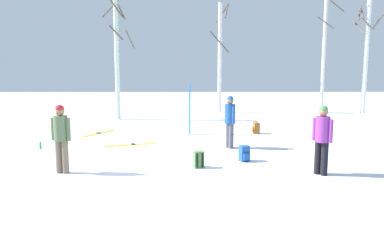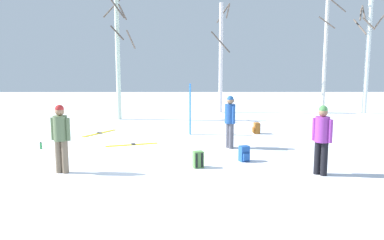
% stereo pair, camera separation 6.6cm
% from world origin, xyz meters
% --- Properties ---
extents(ground_plane, '(60.00, 60.00, 0.00)m').
position_xyz_m(ground_plane, '(0.00, 0.00, 0.00)').
color(ground_plane, white).
extents(person_0, '(0.34, 0.48, 1.72)m').
position_xyz_m(person_0, '(1.98, 2.25, 0.98)').
color(person_0, '#4C4C56').
rests_on(person_0, ground_plane).
extents(person_1, '(0.51, 0.34, 1.72)m').
position_xyz_m(person_1, '(-2.51, -0.61, 0.98)').
color(person_1, '#72604C').
rests_on(person_1, ground_plane).
extents(person_2, '(0.39, 0.41, 1.72)m').
position_xyz_m(person_2, '(3.89, -0.82, 0.98)').
color(person_2, black).
rests_on(person_2, ground_plane).
extents(ski_pair_planted_0, '(0.07, 0.13, 2.00)m').
position_xyz_m(ski_pair_planted_0, '(0.69, 4.73, 0.99)').
color(ski_pair_planted_0, blue).
rests_on(ski_pair_planted_0, ground_plane).
extents(ski_pair_lying_0, '(1.73, 0.71, 0.05)m').
position_xyz_m(ski_pair_lying_0, '(-1.29, 2.74, 0.01)').
color(ski_pair_lying_0, yellow).
rests_on(ski_pair_lying_0, ground_plane).
extents(ski_pair_lying_1, '(1.05, 1.76, 0.05)m').
position_xyz_m(ski_pair_lying_1, '(-2.92, 5.00, 0.01)').
color(ski_pair_lying_1, yellow).
rests_on(ski_pair_lying_1, ground_plane).
extents(ski_poles_1, '(0.07, 0.27, 1.40)m').
position_xyz_m(ski_poles_1, '(2.37, 4.77, 0.75)').
color(ski_poles_1, '#B2B2BC').
rests_on(ski_poles_1, ground_plane).
extents(backpack_0, '(0.31, 0.33, 0.44)m').
position_xyz_m(backpack_0, '(0.90, -0.14, 0.21)').
color(backpack_0, '#4C7F3F').
rests_on(backpack_0, ground_plane).
extents(backpack_1, '(0.32, 0.34, 0.44)m').
position_xyz_m(backpack_1, '(2.21, 0.51, 0.21)').
color(backpack_1, '#1E4C99').
rests_on(backpack_1, ground_plane).
extents(backpack_2, '(0.31, 0.28, 0.44)m').
position_xyz_m(backpack_2, '(3.33, 4.90, 0.21)').
color(backpack_2, '#99591E').
rests_on(backpack_2, ground_plane).
extents(water_bottle_0, '(0.07, 0.07, 0.23)m').
position_xyz_m(water_bottle_0, '(-4.14, 2.13, 0.11)').
color(water_bottle_0, green).
rests_on(water_bottle_0, ground_plane).
extents(birch_tree_0, '(1.54, 1.53, 6.18)m').
position_xyz_m(birch_tree_0, '(-2.89, 9.08, 3.20)').
color(birch_tree_0, silver).
rests_on(birch_tree_0, ground_plane).
extents(birch_tree_1, '(1.15, 1.16, 6.26)m').
position_xyz_m(birch_tree_1, '(2.47, 12.02, 3.25)').
color(birch_tree_1, silver).
rests_on(birch_tree_1, ground_plane).
extents(birch_tree_2, '(1.57, 1.91, 7.79)m').
position_xyz_m(birch_tree_2, '(8.43, 11.83, 4.04)').
color(birch_tree_2, silver).
rests_on(birch_tree_2, ground_plane).
extents(birch_tree_3, '(1.39, 1.42, 7.63)m').
position_xyz_m(birch_tree_3, '(10.72, 11.61, 3.94)').
color(birch_tree_3, white).
rests_on(birch_tree_3, ground_plane).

